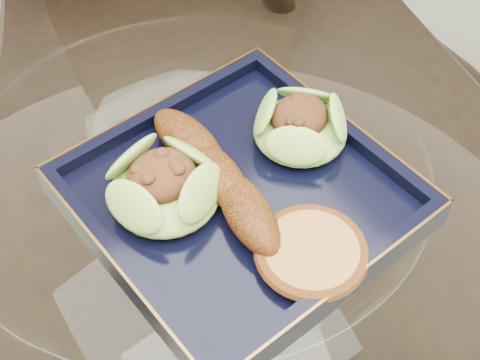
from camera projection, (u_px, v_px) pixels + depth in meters
dining_table at (202, 287)px, 0.76m from camera, size 1.13×1.13×0.77m
dining_chair at (209, 77)px, 1.00m from camera, size 0.58×0.58×1.05m
navy_plate at (240, 200)px, 0.62m from camera, size 0.29×0.29×0.02m
lettuce_wrap_left at (165, 188)px, 0.60m from camera, size 0.10×0.10×0.04m
lettuce_wrap_right at (300, 127)px, 0.65m from camera, size 0.12×0.12×0.03m
roasted_plantain at (217, 175)px, 0.61m from camera, size 0.04×0.19×0.04m
crumb_patty at (311, 254)px, 0.56m from camera, size 0.09×0.09×0.02m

